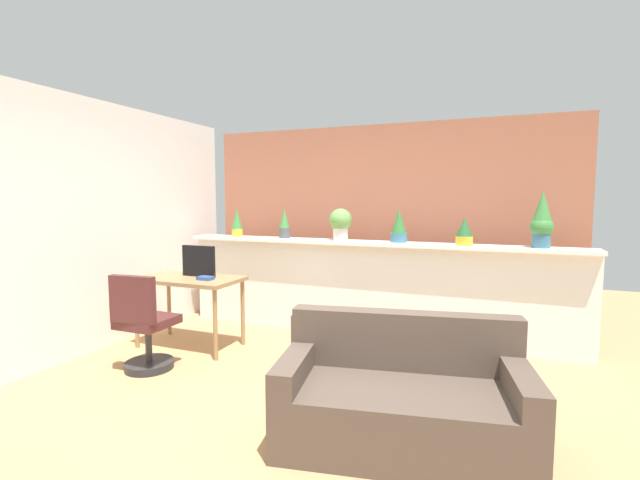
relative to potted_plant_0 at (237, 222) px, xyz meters
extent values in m
plane|color=tan|center=(1.73, -1.97, -1.28)|extent=(12.00, 12.00, 0.00)
cube|color=white|center=(1.73, 0.03, -0.75)|extent=(4.60, 0.16, 1.06)
cube|color=white|center=(1.73, -0.01, -0.20)|extent=(4.60, 0.31, 0.04)
cube|color=#AD664C|center=(1.73, 0.63, -0.03)|extent=(4.60, 0.10, 2.50)
cube|color=white|center=(-0.82, -1.57, 0.02)|extent=(0.12, 4.40, 2.60)
cylinder|color=gold|center=(0.00, 0.00, -0.13)|extent=(0.14, 0.14, 0.10)
cone|color=#3D843D|center=(0.00, 0.00, 0.05)|extent=(0.13, 0.13, 0.27)
cylinder|color=#4C4C51|center=(0.67, 0.02, -0.12)|extent=(0.14, 0.14, 0.12)
cone|color=#3D843D|center=(0.67, 0.02, 0.06)|extent=(0.12, 0.12, 0.24)
cylinder|color=silver|center=(1.41, -0.03, -0.11)|extent=(0.17, 0.17, 0.14)
sphere|color=#669E4C|center=(1.41, -0.03, 0.06)|extent=(0.26, 0.26, 0.26)
cylinder|color=#386B84|center=(2.08, 0.02, -0.13)|extent=(0.18, 0.18, 0.10)
cone|color=#2D7033|center=(2.08, 0.02, 0.06)|extent=(0.16, 0.16, 0.27)
cylinder|color=gold|center=(2.78, -0.04, -0.13)|extent=(0.17, 0.17, 0.10)
cone|color=#235B2D|center=(2.78, -0.04, 0.01)|extent=(0.17, 0.17, 0.19)
cylinder|color=#386B84|center=(3.50, -0.01, -0.11)|extent=(0.17, 0.17, 0.14)
sphere|color=#3D843D|center=(3.50, -0.01, 0.02)|extent=(0.21, 0.21, 0.21)
cone|color=#3D843D|center=(3.50, -0.01, 0.22)|extent=(0.18, 0.18, 0.31)
cylinder|color=#99754C|center=(-0.43, -1.30, -0.93)|extent=(0.04, 0.04, 0.71)
cylinder|color=#99754C|center=(0.57, -1.30, -0.93)|extent=(0.04, 0.04, 0.71)
cylinder|color=#99754C|center=(-0.43, -0.80, -0.93)|extent=(0.04, 0.04, 0.71)
cylinder|color=#99754C|center=(0.57, -0.80, -0.93)|extent=(0.04, 0.04, 0.71)
cube|color=#99754C|center=(0.07, -1.05, -0.55)|extent=(1.10, 0.60, 0.04)
cube|color=black|center=(0.14, -0.97, -0.36)|extent=(0.40, 0.04, 0.33)
cylinder|color=#262628|center=(0.12, -1.72, -1.25)|extent=(0.44, 0.44, 0.07)
cylinder|color=#333333|center=(0.12, -1.72, -1.04)|extent=(0.06, 0.06, 0.34)
cube|color=#4C2323|center=(0.12, -1.72, -0.83)|extent=(0.44, 0.44, 0.08)
cube|color=#4C2323|center=(0.14, -1.91, -0.58)|extent=(0.44, 0.11, 0.42)
cube|color=#4C4238|center=(1.54, -1.01, -1.03)|extent=(0.40, 0.40, 0.50)
cube|color=black|center=(1.54, -1.20, -1.03)|extent=(0.28, 0.04, 0.28)
cube|color=#2D4C8C|center=(0.32, -1.11, -0.51)|extent=(0.15, 0.11, 0.04)
cube|color=brown|center=(2.56, -2.12, -1.08)|extent=(1.67, 1.03, 0.40)
cube|color=brown|center=(2.51, -1.82, -0.68)|extent=(1.56, 0.44, 0.40)
cube|color=brown|center=(1.88, -2.24, -0.80)|extent=(0.29, 0.78, 0.16)
cube|color=brown|center=(3.25, -1.99, -0.80)|extent=(0.29, 0.78, 0.16)
camera|label=1|loc=(3.08, -4.79, 0.30)|focal=24.55mm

